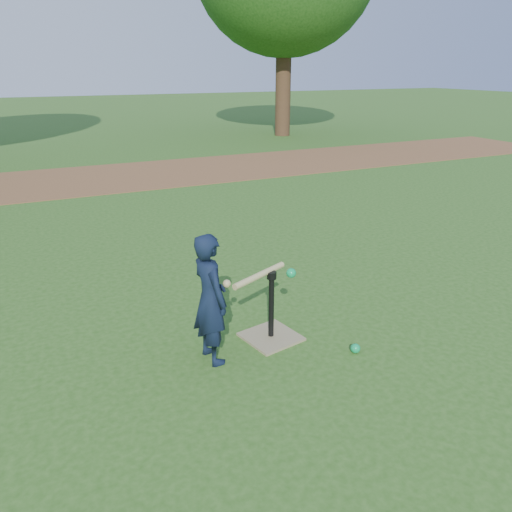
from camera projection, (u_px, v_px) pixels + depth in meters
name	position (u px, v px, depth m)	size (l,w,h in m)	color
ground	(273.00, 350.00, 4.10)	(80.00, 80.00, 0.00)	#285116
dirt_strip	(110.00, 177.00, 10.43)	(24.00, 3.00, 0.01)	brown
child	(210.00, 299.00, 3.80)	(0.38, 0.25, 1.05)	black
wiffle_ball_ground	(355.00, 348.00, 4.05)	(0.08, 0.08, 0.08)	#0D9951
batting_tee	(271.00, 326.00, 4.24)	(0.51, 0.51, 0.61)	#8F7F5B
swing_action	(263.00, 276.00, 3.99)	(0.62, 0.30, 0.08)	tan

